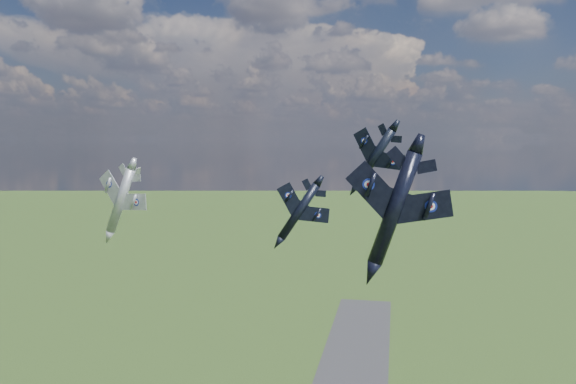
% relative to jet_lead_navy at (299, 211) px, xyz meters
% --- Properties ---
extents(jet_lead_navy, '(10.42, 13.67, 7.23)m').
position_rel_jet_lead_navy_xyz_m(jet_lead_navy, '(0.00, 0.00, 0.00)').
color(jet_lead_navy, black).
extents(jet_right_navy, '(12.85, 16.95, 7.07)m').
position_rel_jet_lead_navy_xyz_m(jet_right_navy, '(13.55, -20.82, 3.30)').
color(jet_right_navy, black).
extents(jet_high_navy, '(15.56, 18.29, 8.83)m').
position_rel_jet_lead_navy_xyz_m(jet_high_navy, '(10.01, 17.05, 7.25)').
color(jet_high_navy, black).
extents(jet_left_silver, '(15.69, 18.48, 7.77)m').
position_rel_jet_lead_navy_xyz_m(jet_left_silver, '(-30.13, 4.62, 0.48)').
color(jet_left_silver, '#909299').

